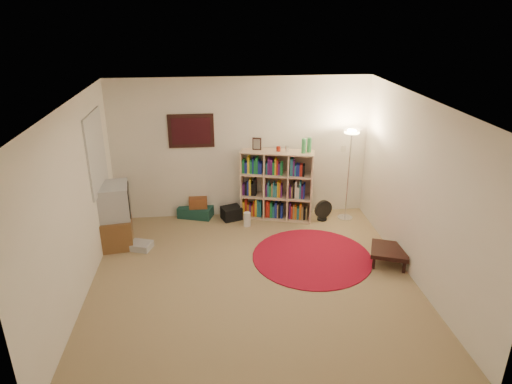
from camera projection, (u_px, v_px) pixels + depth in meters
room at (249, 197)px, 5.97m from camera, size 4.54×4.54×2.54m
bookshelf at (276, 186)px, 8.10m from camera, size 1.31×0.67×1.51m
floor_lamp at (351, 145)px, 7.76m from camera, size 0.34×0.34×1.66m
floor_fan at (323, 210)px, 8.14m from camera, size 0.33×0.23×0.38m
tv_stand at (115, 216)px, 7.24m from camera, size 0.58×0.76×1.02m
dvd_box at (141, 246)px, 7.23m from camera, size 0.39×0.36×0.11m
suitcase at (196, 211)px, 8.34m from camera, size 0.69×0.56×0.19m
wicker_basket at (198, 202)px, 8.24m from camera, size 0.33×0.24×0.19m
duffel_bag at (231, 213)px, 8.22m from camera, size 0.40×0.37×0.23m
paper_towel at (247, 219)px, 7.95m from camera, size 0.14×0.14×0.25m
red_rug at (312, 257)px, 7.00m from camera, size 1.83×1.83×0.02m
side_table at (390, 251)px, 6.77m from camera, size 0.69×0.69×0.25m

